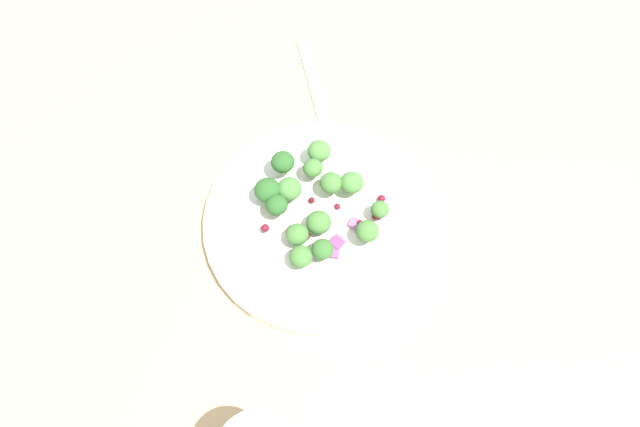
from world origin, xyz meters
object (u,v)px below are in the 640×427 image
at_px(broccoli_floret_1, 331,183).
at_px(broccoli_floret_2, 322,249).
at_px(broccoli_floret_0, 317,224).
at_px(plate, 320,221).
at_px(fork, 319,104).

relative_size(broccoli_floret_1, broccoli_floret_2, 1.10).
distance_m(broccoli_floret_0, broccoli_floret_2, 0.03).
xyz_separation_m(broccoli_floret_0, broccoli_floret_2, (0.02, 0.03, 0.00)).
bearing_deg(broccoli_floret_1, plate, 24.36).
bearing_deg(plate, broccoli_floret_1, -155.64).
relative_size(broccoli_floret_0, broccoli_floret_1, 1.07).
bearing_deg(broccoli_floret_0, fork, -136.73).
xyz_separation_m(broccoli_floret_0, broccoli_floret_1, (-0.05, -0.02, 0.00)).
bearing_deg(broccoli_floret_0, broccoli_floret_2, 55.38).
relative_size(broccoli_floret_0, fork, 0.17).
height_order(broccoli_floret_1, broccoli_floret_2, broccoli_floret_1).
xyz_separation_m(broccoli_floret_1, broccoli_floret_2, (0.06, 0.05, -0.00)).
xyz_separation_m(plate, broccoli_floret_2, (0.03, 0.03, 0.02)).
relative_size(broccoli_floret_1, fork, 0.16).
relative_size(plate, broccoli_floret_2, 11.10).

